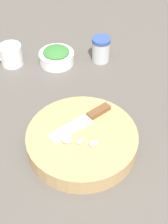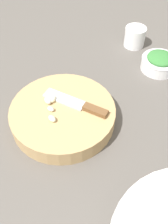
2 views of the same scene
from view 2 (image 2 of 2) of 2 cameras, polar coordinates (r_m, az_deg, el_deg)
The scene contains 6 objects.
ground_plane at distance 0.72m, azimuth 6.32°, elevation -0.34°, with size 5.00×5.00×0.00m, color #56514C.
cutting_board at distance 0.68m, azimuth -4.83°, elevation -0.63°, with size 0.28×0.28×0.05m.
chef_knife at distance 0.66m, azimuth -1.14°, elevation 1.74°, with size 0.05×0.19×0.01m.
garlic_cloves at distance 0.66m, azimuth -7.65°, elevation 1.49°, with size 0.08×0.08×0.02m.
herb_bowl at distance 0.88m, azimuth 16.89°, elevation 10.89°, with size 0.12×0.12×0.06m.
coffee_mug at distance 0.97m, azimuth 11.48°, elevation 16.55°, with size 0.07×0.09×0.07m.
Camera 2 is at (0.43, 0.20, 0.54)m, focal length 40.00 mm.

